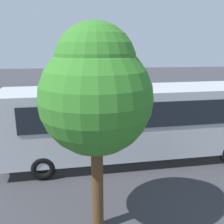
{
  "coord_description": "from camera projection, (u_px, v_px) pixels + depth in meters",
  "views": [
    {
      "loc": [
        3.72,
        14.55,
        5.06
      ],
      "look_at": [
        2.21,
        0.2,
        1.1
      ],
      "focal_mm": 40.11,
      "sensor_mm": 36.0,
      "label": 1
    }
  ],
  "objects": [
    {
      "name": "bay_line_b",
      "position": [
        159.0,
        119.0,
        17.36
      ],
      "size": [
        0.28,
        3.71,
        0.01
      ],
      "color": "white",
      "rests_on": "ground_plane"
    },
    {
      "name": "tree_centre",
      "position": [
        96.0,
        91.0,
        6.1
      ],
      "size": [
        2.82,
        2.82,
        5.58
      ],
      "color": "#51381E",
      "rests_on": "ground_plane"
    },
    {
      "name": "ground_plane",
      "position": [
        147.0,
        127.0,
        15.67
      ],
      "size": [
        80.0,
        80.0,
        0.0
      ],
      "primitive_type": "plane",
      "color": "#38383D"
    },
    {
      "name": "bay_line_d",
      "position": [
        78.0,
        121.0,
        16.8
      ],
      "size": [
        0.28,
        3.71,
        0.01
      ],
      "color": "white",
      "rests_on": "ground_plane"
    },
    {
      "name": "parked_motorcycle_silver",
      "position": [
        140.0,
        131.0,
        13.53
      ],
      "size": [
        2.05,
        0.58,
        0.99
      ],
      "color": "black",
      "rests_on": "ground_plane"
    },
    {
      "name": "traffic_cone",
      "position": [
        119.0,
        117.0,
        16.71
      ],
      "size": [
        0.34,
        0.34,
        0.63
      ],
      "color": "orange",
      "rests_on": "ground_plane"
    },
    {
      "name": "parked_motorcycle_dark",
      "position": [
        80.0,
        132.0,
        13.34
      ],
      "size": [
        2.04,
        0.67,
        0.99
      ],
      "color": "black",
      "rests_on": "ground_plane"
    },
    {
      "name": "tour_bus",
      "position": [
        136.0,
        124.0,
        10.96
      ],
      "size": [
        11.39,
        3.3,
        3.25
      ],
      "color": "#B7BABF",
      "rests_on": "ground_plane"
    },
    {
      "name": "parked_motorcycle_blue",
      "position": [
        186.0,
        129.0,
        13.84
      ],
      "size": [
        2.05,
        0.58,
        0.99
      ],
      "color": "black",
      "rests_on": "ground_plane"
    },
    {
      "name": "stunt_motorcycle",
      "position": [
        95.0,
        106.0,
        16.63
      ],
      "size": [
        1.78,
        1.18,
        1.8
      ],
      "color": "black",
      "rests_on": "ground_plane"
    },
    {
      "name": "spectator_far_left",
      "position": [
        151.0,
        116.0,
        14.22
      ],
      "size": [
        0.57,
        0.32,
        1.82
      ],
      "color": "black",
      "rests_on": "ground_plane"
    },
    {
      "name": "spectator_left",
      "position": [
        129.0,
        119.0,
        13.92
      ],
      "size": [
        0.58,
        0.37,
        1.73
      ],
      "color": "black",
      "rests_on": "ground_plane"
    },
    {
      "name": "spectator_right",
      "position": [
        80.0,
        120.0,
        13.77
      ],
      "size": [
        0.58,
        0.36,
        1.67
      ],
      "color": "black",
      "rests_on": "ground_plane"
    },
    {
      "name": "spectator_centre",
      "position": [
        102.0,
        118.0,
        13.85
      ],
      "size": [
        0.58,
        0.34,
        1.81
      ],
      "color": "black",
      "rests_on": "ground_plane"
    },
    {
      "name": "bay_line_a",
      "position": [
        198.0,
        118.0,
        17.65
      ],
      "size": [
        0.33,
        4.61,
        0.01
      ],
      "color": "white",
      "rests_on": "ground_plane"
    },
    {
      "name": "bay_line_c",
      "position": [
        119.0,
        120.0,
        17.08
      ],
      "size": [
        0.3,
        4.03,
        0.01
      ],
      "color": "white",
      "rests_on": "ground_plane"
    }
  ]
}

